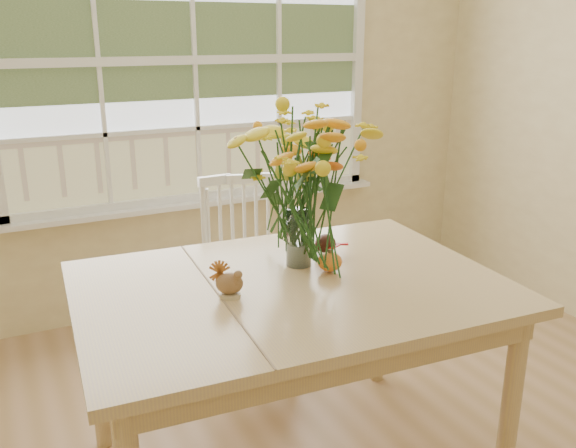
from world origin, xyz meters
name	(u,v)px	position (x,y,z in m)	size (l,w,h in m)	color
wall_back	(194,94)	(0.00, 2.25, 1.35)	(4.00, 0.02, 2.70)	beige
window	(195,63)	(0.00, 2.21, 1.53)	(2.42, 0.12, 1.74)	silver
dining_table	(290,305)	(-0.22, 0.51, 0.73)	(1.60, 1.19, 0.82)	tan
windsor_chair	(248,266)	(-0.04, 1.37, 0.55)	(0.56, 0.54, 0.99)	white
flower_vase	(299,182)	(-0.11, 0.66, 1.16)	(0.47, 0.47, 0.56)	white
pumpkin	(330,263)	(-0.04, 0.54, 0.86)	(0.09, 0.09, 0.07)	#BF6A16
turkey_figurine	(229,284)	(-0.47, 0.50, 0.87)	(0.12, 0.10, 0.12)	#CCB78C
dark_gourd	(325,245)	(0.05, 0.73, 0.86)	(0.13, 0.09, 0.08)	#38160F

